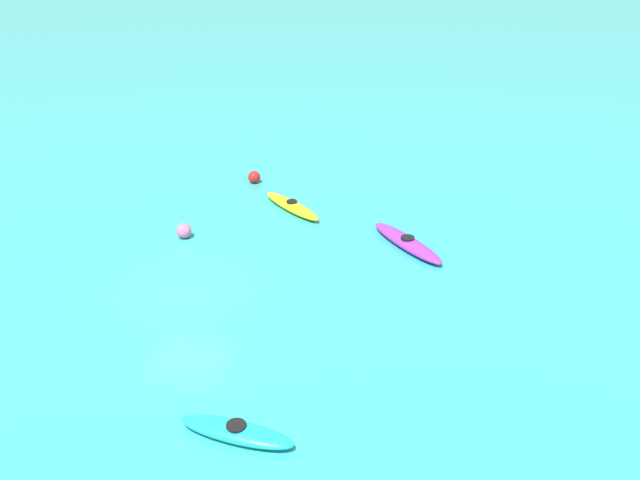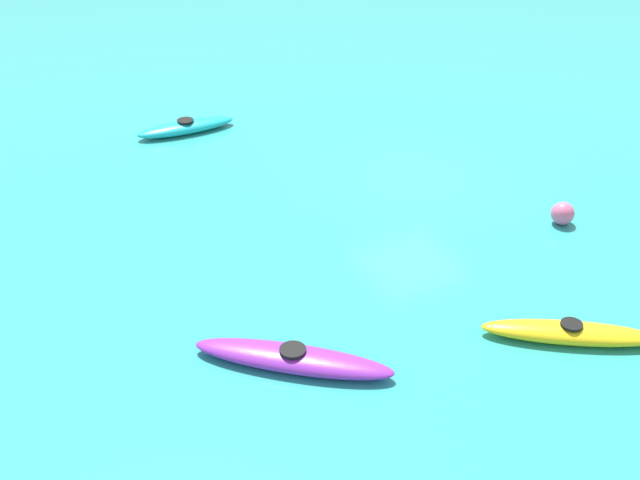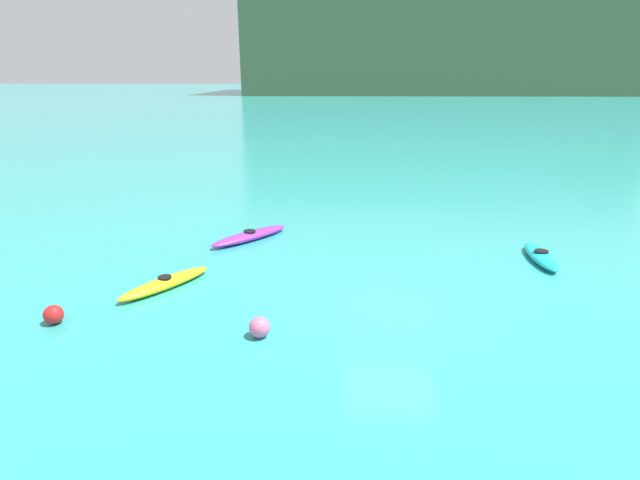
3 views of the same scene
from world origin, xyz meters
name	(u,v)px [view 1 (image 1 of 3)]	position (x,y,z in m)	size (l,w,h in m)	color
ground_plane	(184,293)	(0.00, 0.00, 0.00)	(600.00, 600.00, 0.00)	teal
kayak_yellow	(292,206)	(-6.56, 1.09, 0.16)	(2.27, 2.90, 0.37)	yellow
kayak_cyan	(237,432)	(5.30, 3.95, 0.16)	(0.78, 2.73, 0.37)	#19B7C6
kayak_purple	(407,243)	(-4.89, 5.73, 0.16)	(2.83, 3.09, 0.37)	purple
buoy_pink	(184,231)	(-3.32, -1.66, 0.25)	(0.51, 0.51, 0.51)	pink
buoy_red	(254,177)	(-8.61, -1.22, 0.24)	(0.49, 0.49, 0.49)	red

